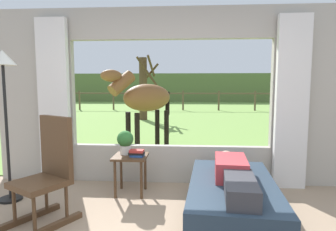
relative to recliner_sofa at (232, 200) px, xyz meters
name	(u,v)px	position (x,y,z in m)	size (l,w,h in m)	color
back_wall_with_window	(170,99)	(-0.74, 1.18, 1.03)	(5.20, 0.12, 2.55)	#ADA599
curtain_panel_left	(54,102)	(-2.43, 1.04, 0.98)	(0.44, 0.10, 2.40)	silver
curtain_panel_right	(292,103)	(0.95, 1.04, 0.98)	(0.44, 0.10, 2.40)	silver
outdoor_pasture_lawn	(183,112)	(-0.74, 12.08, -0.21)	(36.00, 21.68, 0.02)	#759E47
distant_hill_ridge	(185,88)	(-0.74, 21.92, 0.98)	(36.00, 2.00, 2.40)	#586D3A
recliner_sofa	(232,200)	(0.00, 0.00, 0.00)	(1.04, 1.77, 0.42)	black
reclining_person	(233,174)	(0.00, -0.05, 0.30)	(0.39, 1.44, 0.22)	#B23338
rocking_chair	(48,171)	(-1.95, -0.17, 0.33)	(0.74, 0.82, 1.12)	#4C331E
side_table	(131,162)	(-1.24, 0.66, 0.21)	(0.44, 0.44, 0.52)	#4C331E
potted_plant	(125,141)	(-1.32, 0.72, 0.48)	(0.22, 0.22, 0.32)	silver
book_stack	(137,153)	(-1.14, 0.60, 0.35)	(0.20, 0.16, 0.09)	#23478C
floor_lamp_left	(4,80)	(-2.71, 0.33, 1.29)	(0.32, 0.32, 1.87)	black
horse	(145,98)	(-1.43, 3.20, 0.94)	(1.48, 1.57, 1.73)	brown
pasture_tree	(144,87)	(-2.28, 8.66, 1.14)	(0.85, 1.33, 2.60)	#4C3823
pasture_fence_line	(183,97)	(-0.74, 13.20, 0.53)	(16.10, 0.10, 1.10)	brown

